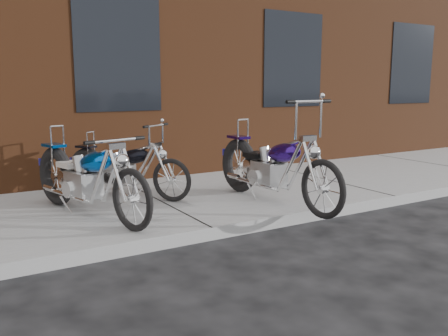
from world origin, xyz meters
TOP-DOWN VIEW (x-y plane):
  - ground at (0.00, 0.00)m, footprint 120.00×120.00m
  - sidewalk at (0.00, 1.50)m, footprint 22.00×3.00m
  - chopper_purple at (1.27, 0.59)m, footprint 0.61×2.48m
  - chopper_blue at (-1.04, 1.20)m, footprint 0.84×2.35m
  - chopper_third at (-0.31, 1.97)m, footprint 1.24×1.75m

SIDE VIEW (x-z plane):
  - ground at x=0.00m, z-range 0.00..0.00m
  - sidewalk at x=0.00m, z-range 0.00..0.15m
  - chopper_third at x=-0.31m, z-range 0.00..1.04m
  - chopper_blue at x=-1.04m, z-range 0.06..1.11m
  - chopper_purple at x=1.27m, z-range -0.10..1.29m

